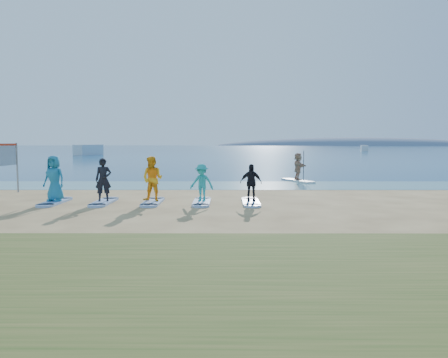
{
  "coord_description": "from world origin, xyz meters",
  "views": [
    {
      "loc": [
        0.62,
        -14.99,
        2.55
      ],
      "look_at": [
        0.56,
        2.0,
        1.1
      ],
      "focal_mm": 35.0,
      "sensor_mm": 36.0,
      "label": 1
    }
  ],
  "objects_px": {
    "paddleboarder": "(298,166)",
    "surfboard_4": "(251,202)",
    "paddleboard": "(298,181)",
    "surfboard_2": "(153,202)",
    "boat_offshore_a": "(89,155)",
    "surfboard_1": "(104,202)",
    "student_3": "(202,183)",
    "student_1": "(103,180)",
    "student_4": "(251,183)",
    "student_2": "(153,179)",
    "surfboard_3": "(202,202)",
    "student_0": "(54,178)",
    "boat_offshore_b": "(364,151)",
    "surfboard_0": "(55,202)"
  },
  "relations": [
    {
      "from": "surfboard_0",
      "to": "surfboard_2",
      "type": "relative_size",
      "value": 1.0
    },
    {
      "from": "surfboard_0",
      "to": "student_2",
      "type": "bearing_deg",
      "value": 0.0
    },
    {
      "from": "boat_offshore_a",
      "to": "surfboard_4",
      "type": "height_order",
      "value": "boat_offshore_a"
    },
    {
      "from": "paddleboard",
      "to": "boat_offshore_b",
      "type": "relative_size",
      "value": 0.45
    },
    {
      "from": "boat_offshore_a",
      "to": "student_0",
      "type": "bearing_deg",
      "value": -56.01
    },
    {
      "from": "boat_offshore_b",
      "to": "surfboard_0",
      "type": "distance_m",
      "value": 115.1
    },
    {
      "from": "surfboard_1",
      "to": "student_3",
      "type": "bearing_deg",
      "value": 0.0
    },
    {
      "from": "paddleboard",
      "to": "surfboard_1",
      "type": "height_order",
      "value": "paddleboard"
    },
    {
      "from": "surfboard_1",
      "to": "surfboard_2",
      "type": "relative_size",
      "value": 1.0
    },
    {
      "from": "paddleboarder",
      "to": "surfboard_3",
      "type": "height_order",
      "value": "paddleboarder"
    },
    {
      "from": "paddleboarder",
      "to": "student_2",
      "type": "distance_m",
      "value": 12.48
    },
    {
      "from": "surfboard_4",
      "to": "student_4",
      "type": "bearing_deg",
      "value": 0.0
    },
    {
      "from": "paddleboard",
      "to": "surfboard_0",
      "type": "height_order",
      "value": "paddleboard"
    },
    {
      "from": "boat_offshore_b",
      "to": "surfboard_1",
      "type": "distance_m",
      "value": 114.29
    },
    {
      "from": "paddleboard",
      "to": "boat_offshore_b",
      "type": "bearing_deg",
      "value": 47.58
    },
    {
      "from": "student_1",
      "to": "surfboard_2",
      "type": "height_order",
      "value": "student_1"
    },
    {
      "from": "surfboard_1",
      "to": "surfboard_2",
      "type": "height_order",
      "value": "same"
    },
    {
      "from": "paddleboard",
      "to": "student_2",
      "type": "relative_size",
      "value": 1.61
    },
    {
      "from": "surfboard_2",
      "to": "student_3",
      "type": "bearing_deg",
      "value": 0.0
    },
    {
      "from": "surfboard_0",
      "to": "surfboard_4",
      "type": "bearing_deg",
      "value": 0.0
    },
    {
      "from": "surfboard_0",
      "to": "student_3",
      "type": "height_order",
      "value": "student_3"
    },
    {
      "from": "paddleboard",
      "to": "surfboard_0",
      "type": "xyz_separation_m",
      "value": [
        -11.77,
        -9.84,
        -0.01
      ]
    },
    {
      "from": "boat_offshore_b",
      "to": "student_3",
      "type": "distance_m",
      "value": 112.77
    },
    {
      "from": "paddleboard",
      "to": "student_0",
      "type": "distance_m",
      "value": 15.37
    },
    {
      "from": "surfboard_1",
      "to": "surfboard_3",
      "type": "bearing_deg",
      "value": 0.0
    },
    {
      "from": "student_4",
      "to": "boat_offshore_b",
      "type": "bearing_deg",
      "value": 71.22
    },
    {
      "from": "paddleboard",
      "to": "surfboard_4",
      "type": "distance_m",
      "value": 10.47
    },
    {
      "from": "boat_offshore_a",
      "to": "surfboard_2",
      "type": "height_order",
      "value": "boat_offshore_a"
    },
    {
      "from": "surfboard_2",
      "to": "surfboard_3",
      "type": "xyz_separation_m",
      "value": [
        2.05,
        0.0,
        0.0
      ]
    },
    {
      "from": "boat_offshore_b",
      "to": "paddleboarder",
      "type": "bearing_deg",
      "value": -95.84
    },
    {
      "from": "paddleboarder",
      "to": "student_1",
      "type": "height_order",
      "value": "student_1"
    },
    {
      "from": "student_1",
      "to": "student_3",
      "type": "distance_m",
      "value": 4.09
    },
    {
      "from": "student_2",
      "to": "surfboard_3",
      "type": "bearing_deg",
      "value": 17.89
    },
    {
      "from": "surfboard_1",
      "to": "surfboard_3",
      "type": "relative_size",
      "value": 1.0
    },
    {
      "from": "paddleboard",
      "to": "surfboard_2",
      "type": "height_order",
      "value": "paddleboard"
    },
    {
      "from": "student_3",
      "to": "surfboard_2",
      "type": "bearing_deg",
      "value": -164.36
    },
    {
      "from": "surfboard_2",
      "to": "student_3",
      "type": "relative_size",
      "value": 1.42
    },
    {
      "from": "surfboard_1",
      "to": "student_3",
      "type": "height_order",
      "value": "student_3"
    },
    {
      "from": "surfboard_1",
      "to": "student_4",
      "type": "distance_m",
      "value": 6.19
    },
    {
      "from": "boat_offshore_b",
      "to": "paddleboard",
      "type": "bearing_deg",
      "value": -95.84
    },
    {
      "from": "boat_offshore_a",
      "to": "surfboard_2",
      "type": "bearing_deg",
      "value": -52.84
    },
    {
      "from": "surfboard_0",
      "to": "student_2",
      "type": "height_order",
      "value": "student_2"
    },
    {
      "from": "student_2",
      "to": "surfboard_3",
      "type": "xyz_separation_m",
      "value": [
        2.05,
        0.0,
        -0.98
      ]
    },
    {
      "from": "student_1",
      "to": "student_3",
      "type": "bearing_deg",
      "value": -10.53
    },
    {
      "from": "boat_offshore_a",
      "to": "surfboard_1",
      "type": "xyz_separation_m",
      "value": [
        21.56,
        -66.76,
        0.04
      ]
    },
    {
      "from": "boat_offshore_b",
      "to": "student_0",
      "type": "xyz_separation_m",
      "value": [
        -46.29,
        -105.38,
        1.04
      ]
    },
    {
      "from": "student_1",
      "to": "surfboard_1",
      "type": "bearing_deg",
      "value": 0.0
    },
    {
      "from": "student_0",
      "to": "surfboard_1",
      "type": "bearing_deg",
      "value": 14.53
    },
    {
      "from": "paddleboarder",
      "to": "surfboard_4",
      "type": "relative_size",
      "value": 0.79
    },
    {
      "from": "boat_offshore_b",
      "to": "surfboard_1",
      "type": "relative_size",
      "value": 3.03
    }
  ]
}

